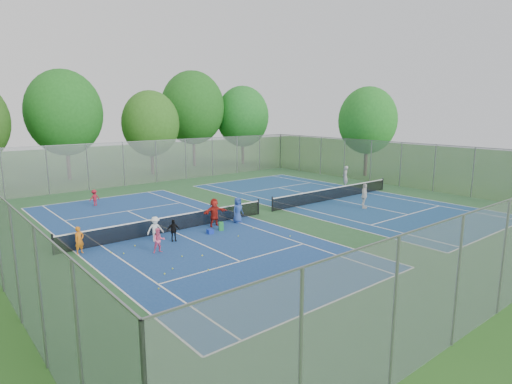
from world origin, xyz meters
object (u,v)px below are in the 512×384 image
Objects in this scene: net_left at (172,224)px; instructor at (345,177)px; ball_hopper at (221,226)px; net_right at (334,194)px; ball_crate at (210,232)px.

instructor is (18.80, 2.82, 0.51)m from net_left.
ball_hopper is at bearing -35.58° from net_left.
ball_crate is (-12.59, -1.76, -0.32)m from net_right.
ball_crate is 0.16× the size of instructor.
net_right is at bearing 7.83° from ball_hopper.
ball_hopper is (0.85, 0.14, 0.12)m from ball_crate.
ball_crate is 18.00m from instructor.
net_left and net_right have the same top height.
ball_hopper is 17.14m from instructor.
net_right is 12.72m from ball_crate.
instructor reaches higher than ball_hopper.
net_right is at bearing 0.00° from net_left.
net_left is 40.59× the size of ball_crate.
net_left reaches higher than ball_hopper.
instructor reaches higher than ball_crate.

